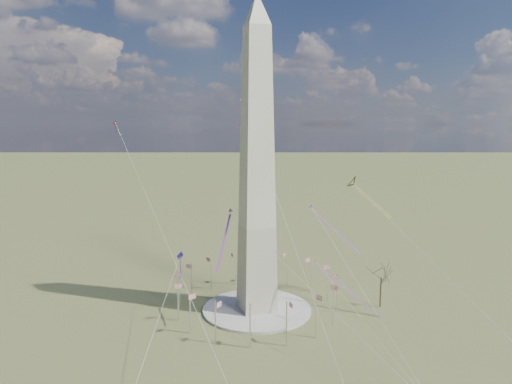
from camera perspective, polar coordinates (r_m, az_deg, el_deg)
name	(u,v)px	position (r m, az deg, el deg)	size (l,w,h in m)	color
ground	(257,310)	(156.67, 0.10, -14.56)	(2000.00, 2000.00, 0.00)	#4C592C
plaza	(257,309)	(156.52, 0.10, -14.43)	(36.00, 36.00, 0.80)	beige
washington_monument	(257,167)	(144.80, 0.11, 3.18)	(15.56, 15.56, 100.00)	beige
flagpole_ring	(257,289)	(153.97, 0.11, -12.07)	(54.40, 54.40, 13.00)	silver
tree_near	(381,276)	(161.14, 15.38, -10.03)	(8.82, 8.82, 15.43)	#413128
kite_delta_black	(355,185)	(168.67, 12.26, 0.88)	(12.25, 16.52, 14.04)	black
kite_diamond_purple	(180,259)	(150.86, -9.46, -8.20)	(1.85, 2.96, 9.05)	navy
kite_streamer_left	(328,223)	(142.72, 8.97, -3.89)	(9.67, 16.84, 12.68)	red
kite_streamer_mid	(226,231)	(145.45, -3.76, -4.88)	(10.94, 20.33, 15.14)	red
kite_streamer_right	(337,280)	(157.52, 10.10, -10.82)	(17.09, 18.82, 16.51)	red
kite_small_red	(115,123)	(178.68, -17.23, 8.21)	(1.16, 1.94, 4.64)	red
kite_small_white	(242,100)	(195.84, -1.79, 11.40)	(1.52, 1.39, 4.20)	silver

